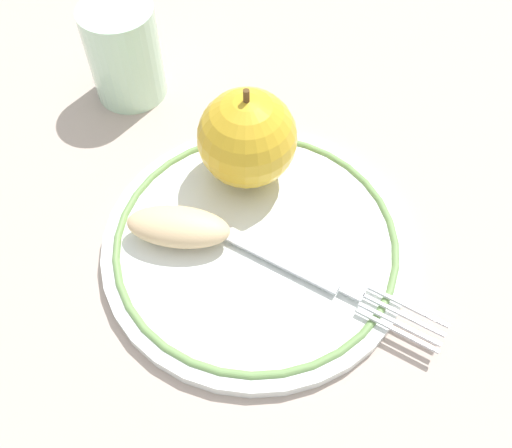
{
  "coord_description": "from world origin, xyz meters",
  "views": [
    {
      "loc": [
        -0.18,
        -0.19,
        0.39
      ],
      "look_at": [
        -0.02,
        -0.02,
        0.03
      ],
      "focal_mm": 40.0,
      "sensor_mm": 36.0,
      "label": 1
    }
  ],
  "objects_px": {
    "plate": "(256,243)",
    "apple_slice_front": "(178,227)",
    "fork": "(322,280)",
    "apple_red_whole": "(247,138)",
    "drinking_glass": "(124,53)"
  },
  "relations": [
    {
      "from": "apple_red_whole",
      "to": "apple_slice_front",
      "type": "height_order",
      "value": "apple_red_whole"
    },
    {
      "from": "apple_red_whole",
      "to": "fork",
      "type": "xyz_separation_m",
      "value": [
        -0.03,
        -0.11,
        -0.04
      ]
    },
    {
      "from": "plate",
      "to": "apple_slice_front",
      "type": "height_order",
      "value": "apple_slice_front"
    },
    {
      "from": "fork",
      "to": "drinking_glass",
      "type": "height_order",
      "value": "drinking_glass"
    },
    {
      "from": "fork",
      "to": "drinking_glass",
      "type": "distance_m",
      "value": 0.28
    },
    {
      "from": "apple_slice_front",
      "to": "fork",
      "type": "bearing_deg",
      "value": 167.01
    },
    {
      "from": "apple_slice_front",
      "to": "drinking_glass",
      "type": "bearing_deg",
      "value": -63.89
    },
    {
      "from": "plate",
      "to": "apple_slice_front",
      "type": "bearing_deg",
      "value": 134.38
    },
    {
      "from": "fork",
      "to": "drinking_glass",
      "type": "xyz_separation_m",
      "value": [
        0.03,
        0.27,
        0.03
      ]
    },
    {
      "from": "plate",
      "to": "fork",
      "type": "bearing_deg",
      "value": -80.99
    },
    {
      "from": "apple_red_whole",
      "to": "apple_slice_front",
      "type": "xyz_separation_m",
      "value": [
        -0.08,
        -0.01,
        -0.03
      ]
    },
    {
      "from": "plate",
      "to": "fork",
      "type": "relative_size",
      "value": 1.37
    },
    {
      "from": "apple_slice_front",
      "to": "drinking_glass",
      "type": "xyz_separation_m",
      "value": [
        0.08,
        0.17,
        0.02
      ]
    },
    {
      "from": "apple_red_whole",
      "to": "drinking_glass",
      "type": "bearing_deg",
      "value": 91.74
    },
    {
      "from": "apple_red_whole",
      "to": "drinking_glass",
      "type": "height_order",
      "value": "apple_red_whole"
    }
  ]
}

